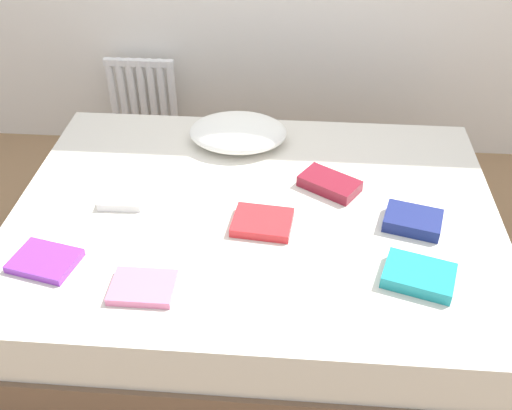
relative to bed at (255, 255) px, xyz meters
name	(u,v)px	position (x,y,z in m)	size (l,w,h in m)	color
ground_plane	(255,294)	(0.00, 0.00, -0.25)	(8.00, 8.00, 0.00)	#93704C
bed	(255,255)	(0.00, 0.00, 0.00)	(2.00, 1.50, 0.50)	brown
radiator	(143,98)	(-0.76, 1.20, 0.10)	(0.40, 0.04, 0.48)	white
pillow	(238,132)	(-0.12, 0.50, 0.31)	(0.46, 0.35, 0.11)	white
textbook_white	(123,197)	(-0.55, 0.01, 0.27)	(0.17, 0.16, 0.03)	white
textbook_red	(262,222)	(0.04, -0.11, 0.27)	(0.23, 0.18, 0.04)	red
textbook_purple	(45,261)	(-0.73, -0.38, 0.27)	(0.23, 0.17, 0.03)	purple
textbook_navy	(413,221)	(0.62, -0.06, 0.28)	(0.21, 0.16, 0.05)	navy
textbook_pink	(143,287)	(-0.35, -0.48, 0.27)	(0.22, 0.16, 0.03)	pink
textbook_teal	(419,276)	(0.60, -0.36, 0.28)	(0.24, 0.17, 0.05)	teal
textbook_maroon	(330,184)	(0.30, 0.16, 0.28)	(0.24, 0.14, 0.05)	maroon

